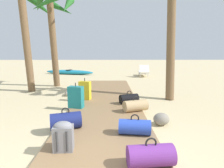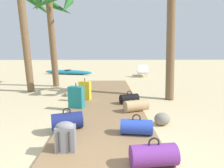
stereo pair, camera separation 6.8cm
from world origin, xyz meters
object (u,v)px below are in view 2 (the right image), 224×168
(palm_tree_far_left, at_px, (52,16))
(kayak, at_px, (68,72))
(duffel_bag_tan, at_px, (136,105))
(duffel_bag_purple, at_px, (153,155))
(suitcase_teal, at_px, (76,97))
(duffel_bag_navy, at_px, (67,121))
(suitcase_yellow, at_px, (85,90))
(backpack_grey, at_px, (66,135))
(duffel_bag_black, at_px, (129,99))
(duffel_bag_blue, at_px, (136,127))
(lounge_chair, at_px, (142,71))

(palm_tree_far_left, relative_size, kayak, 1.12)
(duffel_bag_tan, xyz_separation_m, duffel_bag_purple, (-0.11, -2.41, 0.00))
(suitcase_teal, distance_m, palm_tree_far_left, 4.75)
(duffel_bag_navy, distance_m, suitcase_yellow, 2.36)
(palm_tree_far_left, xyz_separation_m, kayak, (-0.40, 4.75, -3.00))
(duffel_bag_navy, xyz_separation_m, duffel_bag_tan, (1.59, 1.12, -0.02))
(backpack_grey, bearing_deg, kayak, 101.65)
(duffel_bag_navy, xyz_separation_m, palm_tree_far_left, (-1.62, 4.97, 2.90))
(duffel_bag_black, distance_m, suitcase_yellow, 1.50)
(duffel_bag_blue, height_order, suitcase_yellow, suitcase_yellow)
(duffel_bag_purple, relative_size, palm_tree_far_left, 0.16)
(kayak, bearing_deg, duffel_bag_black, -65.91)
(duffel_bag_black, relative_size, kayak, 0.17)
(duffel_bag_navy, xyz_separation_m, suitcase_teal, (-0.05, 1.45, 0.13))
(duffel_bag_purple, bearing_deg, suitcase_teal, 119.12)
(duffel_bag_tan, xyz_separation_m, suitcase_yellow, (-1.50, 1.24, 0.15))
(duffel_bag_tan, height_order, kayak, duffel_bag_tan)
(duffel_bag_navy, bearing_deg, palm_tree_far_left, 107.99)
(suitcase_teal, distance_m, duffel_bag_black, 1.60)
(duffel_bag_navy, distance_m, kayak, 9.93)
(duffel_bag_navy, distance_m, duffel_bag_tan, 1.94)
(duffel_bag_purple, bearing_deg, backpack_grey, 161.79)
(duffel_bag_blue, bearing_deg, duffel_bag_purple, -84.93)
(backpack_grey, xyz_separation_m, kayak, (-2.18, 10.57, -0.18))
(duffel_bag_blue, distance_m, duffel_bag_navy, 1.41)
(suitcase_teal, height_order, duffel_bag_tan, suitcase_teal)
(suitcase_teal, relative_size, backpack_grey, 1.47)
(duffel_bag_blue, relative_size, duffel_bag_black, 1.02)
(suitcase_yellow, xyz_separation_m, kayak, (-2.10, 7.36, -0.22))
(duffel_bag_purple, bearing_deg, duffel_bag_navy, 138.90)
(duffel_bag_tan, relative_size, kayak, 0.19)
(duffel_bag_black, xyz_separation_m, suitcase_yellow, (-1.41, 0.49, 0.16))
(duffel_bag_blue, height_order, duffel_bag_navy, duffel_bag_navy)
(suitcase_teal, bearing_deg, palm_tree_far_left, 113.96)
(duffel_bag_black, height_order, lounge_chair, lounge_chair)
(duffel_bag_black, bearing_deg, palm_tree_far_left, 135.03)
(duffel_bag_navy, height_order, duffel_bag_purple, duffel_bag_navy)
(kayak, bearing_deg, duffel_bag_purple, -72.39)
(duffel_bag_black, relative_size, suitcase_yellow, 0.87)
(duffel_bag_tan, distance_m, lounge_chair, 7.59)
(duffel_bag_blue, xyz_separation_m, kayak, (-3.40, 10.00, -0.07))
(duffel_bag_navy, xyz_separation_m, backpack_grey, (0.16, -0.85, 0.08))
(duffel_bag_tan, relative_size, lounge_chair, 0.44)
(duffel_bag_blue, xyz_separation_m, backpack_grey, (-1.22, -0.57, 0.11))
(duffel_bag_blue, xyz_separation_m, duffel_bag_purple, (0.09, -1.01, 0.01))
(duffel_bag_blue, distance_m, backpack_grey, 1.35)
(suitcase_teal, xyz_separation_m, lounge_chair, (3.16, 7.10, -0.06))
(palm_tree_far_left, distance_m, lounge_chair, 6.57)
(suitcase_yellow, height_order, lounge_chair, suitcase_yellow)
(backpack_grey, xyz_separation_m, duffel_bag_purple, (1.31, -0.43, -0.10))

